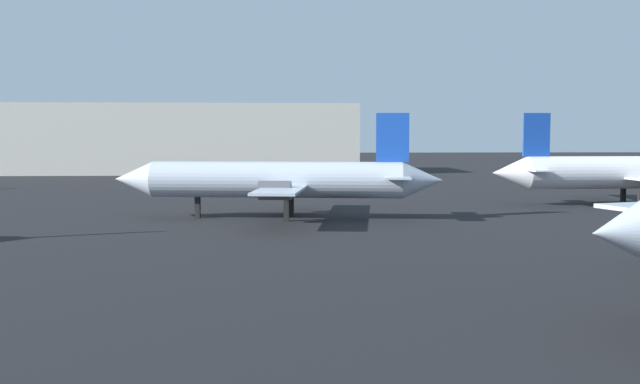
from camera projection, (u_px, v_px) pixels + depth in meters
airplane_distant at (279, 180)px, 60.52m from camera, size 27.34×20.46×8.66m
terminal_building at (184, 139)px, 138.41m from camera, size 63.86×22.90×12.56m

